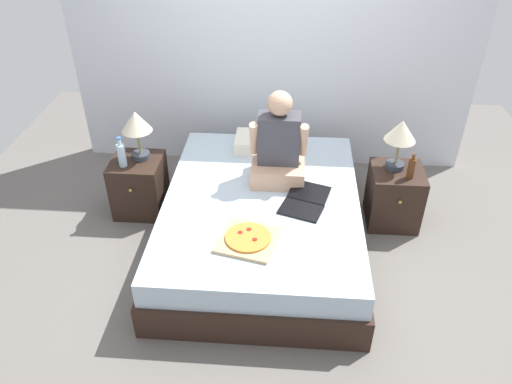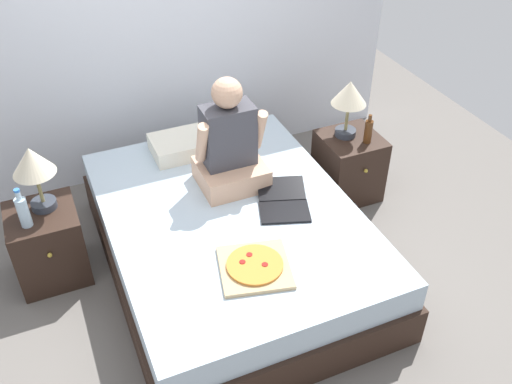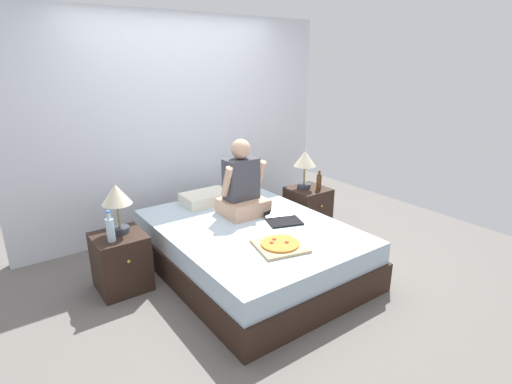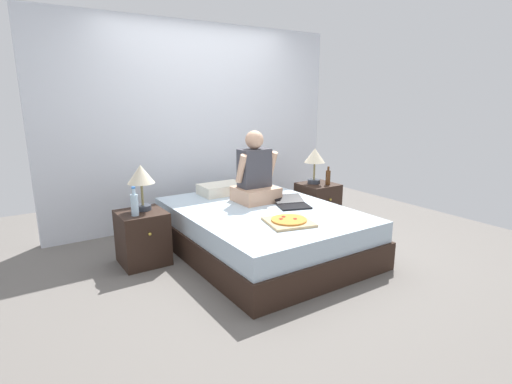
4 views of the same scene
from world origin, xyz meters
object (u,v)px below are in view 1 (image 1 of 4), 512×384
at_px(nightstand_right, 394,196).
at_px(person_seated, 279,148).
at_px(bed, 262,221).
at_px(water_bottle, 122,154).
at_px(beer_bottle, 411,168).
at_px(laptop, 304,204).
at_px(pizza_box, 248,239).
at_px(lamp_on_right_nightstand, 401,134).
at_px(lamp_on_left_nightstand, 136,125).
at_px(nightstand_left, 139,185).

xyz_separation_m(nightstand_right, person_seated, (-1.03, -0.10, 0.50)).
distance_m(bed, person_seated, 0.62).
relative_size(water_bottle, beer_bottle, 1.20).
distance_m(laptop, pizza_box, 0.60).
bearing_deg(bed, lamp_on_right_nightstand, 22.14).
relative_size(lamp_on_right_nightstand, pizza_box, 0.94).
distance_m(nightstand_right, pizza_box, 1.55).
bearing_deg(bed, beer_bottle, 14.01).
height_order(bed, lamp_on_right_nightstand, lamp_on_right_nightstand).
height_order(lamp_on_left_nightstand, nightstand_right, lamp_on_left_nightstand).
bearing_deg(lamp_on_right_nightstand, beer_bottle, -56.31).
distance_m(nightstand_left, person_seated, 1.36).
xyz_separation_m(water_bottle, person_seated, (1.34, -0.01, 0.12)).
xyz_separation_m(bed, nightstand_right, (1.14, 0.40, 0.03)).
bearing_deg(pizza_box, person_seated, 77.94).
height_order(beer_bottle, laptop, beer_bottle).
bearing_deg(nightstand_left, nightstand_right, 0.00).
xyz_separation_m(bed, laptop, (0.33, -0.09, 0.26)).
xyz_separation_m(nightstand_left, lamp_on_left_nightstand, (0.04, 0.05, 0.59)).
height_order(bed, nightstand_left, nightstand_left).
height_order(nightstand_left, laptop, laptop).
distance_m(bed, lamp_on_left_nightstand, 1.34).
xyz_separation_m(lamp_on_right_nightstand, beer_bottle, (0.10, -0.15, -0.23)).
distance_m(water_bottle, beer_bottle, 2.43).
distance_m(nightstand_left, beer_bottle, 2.38).
xyz_separation_m(nightstand_left, water_bottle, (-0.08, -0.09, 0.37)).
relative_size(lamp_on_left_nightstand, water_bottle, 1.63).
xyz_separation_m(nightstand_right, beer_bottle, (0.07, -0.10, 0.36)).
height_order(lamp_on_left_nightstand, person_seated, person_seated).
distance_m(water_bottle, pizza_box, 1.45).
bearing_deg(nightstand_left, lamp_on_right_nightstand, 1.27).
height_order(nightstand_right, lamp_on_right_nightstand, lamp_on_right_nightstand).
xyz_separation_m(nightstand_right, laptop, (-0.81, -0.49, 0.23)).
xyz_separation_m(lamp_on_right_nightstand, laptop, (-0.78, -0.54, -0.36)).
height_order(lamp_on_left_nightstand, beer_bottle, lamp_on_left_nightstand).
bearing_deg(bed, nightstand_right, 19.41).
relative_size(lamp_on_left_nightstand, lamp_on_right_nightstand, 1.00).
relative_size(water_bottle, lamp_on_right_nightstand, 0.61).
bearing_deg(bed, water_bottle, 165.66).
xyz_separation_m(person_seated, pizza_box, (-0.18, -0.84, -0.27)).
xyz_separation_m(water_bottle, beer_bottle, (2.43, -0.01, -0.02)).
xyz_separation_m(lamp_on_right_nightstand, pizza_box, (-1.18, -0.99, -0.36)).
bearing_deg(water_bottle, lamp_on_right_nightstand, 3.43).
relative_size(bed, pizza_box, 4.47).
xyz_separation_m(beer_bottle, person_seated, (-1.10, -0.00, 0.14)).
bearing_deg(person_seated, beer_bottle, 0.01).
height_order(water_bottle, person_seated, person_seated).
height_order(bed, water_bottle, water_bottle).
distance_m(lamp_on_left_nightstand, lamp_on_right_nightstand, 2.21).
bearing_deg(water_bottle, laptop, -14.46).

